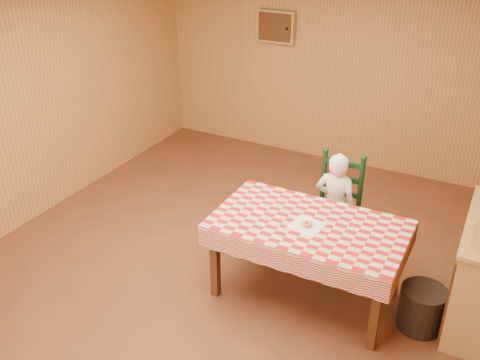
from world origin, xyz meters
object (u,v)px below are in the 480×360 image
(dining_table, at_px, (308,231))
(storage_bin, at_px, (422,308))
(seated_child, at_px, (335,206))
(ladder_chair, at_px, (336,208))

(dining_table, distance_m, storage_bin, 1.13)
(dining_table, height_order, seated_child, seated_child)
(ladder_chair, relative_size, storage_bin, 2.84)
(seated_child, distance_m, storage_bin, 1.27)
(dining_table, distance_m, ladder_chair, 0.81)
(seated_child, bearing_deg, storage_bin, 146.84)
(ladder_chair, height_order, storage_bin, ladder_chair)
(seated_child, bearing_deg, dining_table, 90.00)
(dining_table, height_order, ladder_chair, ladder_chair)
(ladder_chair, relative_size, seated_child, 0.96)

